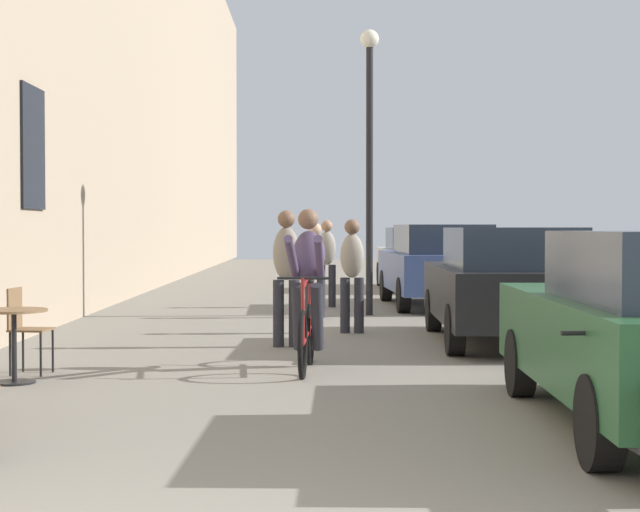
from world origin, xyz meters
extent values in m
cube|color=black|center=(-3.18, 10.24, 2.62)|extent=(0.04, 1.10, 1.70)
cylinder|color=black|center=(-2.21, 6.02, 0.01)|extent=(0.40, 0.40, 0.02)
cylinder|color=black|center=(-2.21, 6.02, 0.36)|extent=(0.05, 0.05, 0.67)
cylinder|color=brown|center=(-2.21, 6.02, 0.71)|extent=(0.64, 0.64, 0.02)
cylinder|color=black|center=(-2.03, 6.76, 0.23)|extent=(0.02, 0.02, 0.45)
cylinder|color=black|center=(-2.07, 6.44, 0.23)|extent=(0.02, 0.02, 0.45)
cylinder|color=black|center=(-2.35, 6.80, 0.23)|extent=(0.02, 0.02, 0.45)
cylinder|color=black|center=(-2.39, 6.48, 0.23)|extent=(0.02, 0.02, 0.45)
cube|color=brown|center=(-2.21, 6.62, 0.46)|extent=(0.42, 0.42, 0.02)
cube|color=brown|center=(-2.39, 6.64, 0.68)|extent=(0.06, 0.34, 0.42)
torus|color=black|center=(0.58, 6.34, 0.33)|extent=(0.10, 0.71, 0.71)
torus|color=black|center=(0.66, 7.39, 0.33)|extent=(0.10, 0.71, 0.71)
cylinder|color=maroon|center=(0.65, 7.30, 0.61)|extent=(0.05, 0.22, 0.58)
cylinder|color=maroon|center=(0.61, 6.80, 0.95)|extent=(0.09, 0.82, 0.14)
cylinder|color=maroon|center=(0.58, 6.37, 0.67)|extent=(0.04, 0.09, 0.67)
cylinder|color=maroon|center=(0.62, 6.89, 0.37)|extent=(0.11, 1.00, 0.12)
cylinder|color=black|center=(0.59, 6.39, 1.00)|extent=(0.52, 0.06, 0.03)
ellipsoid|color=black|center=(0.64, 7.21, 0.93)|extent=(0.12, 0.24, 0.06)
ellipsoid|color=#4C3D5B|center=(0.64, 7.13, 1.21)|extent=(0.36, 0.37, 0.59)
sphere|color=brown|center=(0.63, 7.09, 1.60)|extent=(0.22, 0.22, 0.22)
cylinder|color=#26262D|center=(0.73, 7.05, 0.55)|extent=(0.16, 0.40, 0.75)
cylinder|color=#26262D|center=(0.53, 7.06, 0.55)|extent=(0.16, 0.40, 0.75)
cylinder|color=#4C3D5B|center=(0.75, 6.73, 1.20)|extent=(0.13, 0.75, 0.48)
cylinder|color=#4C3D5B|center=(0.47, 6.75, 1.20)|extent=(0.16, 0.75, 0.48)
cylinder|color=#26262D|center=(0.45, 8.96, 0.42)|extent=(0.14, 0.14, 0.85)
cylinder|color=#26262D|center=(0.25, 8.97, 0.42)|extent=(0.14, 0.14, 0.85)
ellipsoid|color=gray|center=(0.35, 8.97, 1.18)|extent=(0.35, 0.26, 0.67)
sphere|color=brown|center=(0.35, 8.97, 1.62)|extent=(0.22, 0.22, 0.22)
cylinder|color=#26262D|center=(1.35, 10.63, 0.40)|extent=(0.14, 0.14, 0.79)
cylinder|color=#26262D|center=(1.15, 10.64, 0.40)|extent=(0.14, 0.14, 0.79)
ellipsoid|color=#9E9384|center=(1.25, 10.64, 1.11)|extent=(0.34, 0.25, 0.63)
sphere|color=brown|center=(1.25, 10.64, 1.52)|extent=(0.22, 0.22, 0.22)
cylinder|color=#26262D|center=(0.63, 13.11, 0.39)|extent=(0.14, 0.14, 0.77)
cylinder|color=#26262D|center=(0.83, 13.12, 0.39)|extent=(0.14, 0.14, 0.77)
ellipsoid|color=#4C3D5B|center=(0.73, 13.11, 1.08)|extent=(0.36, 0.26, 0.61)
sphere|color=tan|center=(0.73, 13.11, 1.48)|extent=(0.22, 0.22, 0.22)
cylinder|color=#26262D|center=(0.86, 15.32, 0.40)|extent=(0.14, 0.14, 0.81)
cylinder|color=#26262D|center=(1.06, 15.32, 0.40)|extent=(0.14, 0.14, 0.81)
ellipsoid|color=#9E9384|center=(0.96, 15.32, 1.13)|extent=(0.34, 0.24, 0.64)
sphere|color=#A57A5B|center=(0.96, 15.32, 1.54)|extent=(0.22, 0.22, 0.22)
cylinder|color=black|center=(1.66, 13.57, 2.30)|extent=(0.12, 0.12, 4.60)
sphere|color=silver|center=(1.66, 13.57, 4.74)|extent=(0.32, 0.32, 0.32)
cylinder|color=black|center=(2.54, 5.23, 0.30)|extent=(0.21, 0.61, 0.60)
cylinder|color=black|center=(2.46, 2.48, 0.30)|extent=(0.21, 0.61, 0.60)
cube|color=black|center=(3.21, 9.46, 0.65)|extent=(1.89, 4.30, 0.69)
cube|color=#283342|center=(3.19, 8.95, 1.25)|extent=(1.55, 2.34, 0.51)
cylinder|color=black|center=(2.45, 10.89, 0.31)|extent=(0.22, 0.62, 0.61)
cylinder|color=black|center=(4.05, 10.84, 0.31)|extent=(0.22, 0.62, 0.61)
cylinder|color=black|center=(2.36, 8.09, 0.31)|extent=(0.22, 0.62, 0.61)
cylinder|color=black|center=(3.96, 8.04, 0.31)|extent=(0.22, 0.62, 0.61)
cube|color=#384C84|center=(3.07, 15.50, 0.67)|extent=(1.97, 4.46, 0.72)
cube|color=#283342|center=(3.09, 14.97, 1.30)|extent=(1.61, 2.42, 0.53)
cylinder|color=black|center=(2.20, 16.92, 0.32)|extent=(0.23, 0.64, 0.63)
cylinder|color=black|center=(3.85, 16.98, 0.32)|extent=(0.23, 0.64, 0.63)
cylinder|color=black|center=(2.29, 14.02, 0.32)|extent=(0.23, 0.64, 0.63)
cylinder|color=black|center=(3.95, 14.08, 0.32)|extent=(0.23, 0.64, 0.63)
cube|color=#B7B7BC|center=(3.27, 20.94, 0.65)|extent=(1.76, 4.25, 0.69)
cube|color=#283342|center=(3.27, 20.43, 1.26)|extent=(1.48, 2.30, 0.51)
cylinder|color=black|center=(2.47, 22.34, 0.31)|extent=(0.20, 0.61, 0.61)
cylinder|color=black|center=(4.07, 22.34, 0.31)|extent=(0.20, 0.61, 0.61)
cylinder|color=black|center=(2.47, 19.53, 0.31)|extent=(0.20, 0.61, 0.61)
cylinder|color=black|center=(4.07, 19.53, 0.31)|extent=(0.20, 0.61, 0.61)
torus|color=black|center=(2.53, 2.65, 0.30)|extent=(0.14, 0.69, 0.69)
cylinder|color=black|center=(2.54, 2.55, 0.85)|extent=(0.62, 0.07, 0.03)
camera|label=1|loc=(0.68, -3.69, 1.51)|focal=56.38mm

